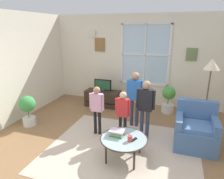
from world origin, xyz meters
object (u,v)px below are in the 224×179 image
television (103,85)px  coffee_table (124,139)px  remote_near_cup (130,137)px  floor_lamp (211,72)px  potted_plant_by_window (168,99)px  book_stack (117,133)px  remote_near_books (134,140)px  person_red_shirt (123,110)px  tv_stand (103,98)px  potted_plant_corner (28,108)px  person_black_shirt (146,103)px  cup (130,139)px  armchair (195,131)px  person_pink_shirt (97,105)px  person_blue_shirt (135,93)px

television → coffee_table: 2.58m
remote_near_cup → floor_lamp: (1.34, 1.47, 0.95)m
potted_plant_by_window → floor_lamp: 1.52m
book_stack → remote_near_books: (0.32, -0.06, -0.04)m
remote_near_books → person_red_shirt: (-0.37, 0.61, 0.24)m
tv_stand → potted_plant_corner: 2.12m
potted_plant_by_window → potted_plant_corner: potted_plant_by_window is taller
coffee_table → remote_near_books: size_ratio=5.97×
person_black_shirt → television: bearing=135.9°
cup → remote_near_books: size_ratio=0.72×
potted_plant_corner → remote_near_cup: bearing=-10.2°
armchair → potted_plant_by_window: size_ratio=1.17×
armchair → remote_near_cup: bearing=-145.1°
person_black_shirt → floor_lamp: 1.52m
person_red_shirt → person_pink_shirt: 0.58m
armchair → potted_plant_corner: size_ratio=1.19×
person_red_shirt → tv_stand: bearing=123.0°
remote_near_cup → potted_plant_by_window: (0.52, 2.30, -0.01)m
armchair → remote_near_cup: 1.37m
person_black_shirt → remote_near_cup: bearing=-100.1°
television → person_black_shirt: person_black_shirt is taller
book_stack → potted_plant_corner: size_ratio=0.35×
tv_stand → television: bearing=-90.0°
person_blue_shirt → floor_lamp: bearing=9.0°
tv_stand → armchair: armchair is taller
television → potted_plant_corner: size_ratio=0.69×
cup → floor_lamp: 2.25m
cup → floor_lamp: size_ratio=0.06×
coffee_table → book_stack: size_ratio=3.24×
armchair → potted_plant_by_window: 1.64m
television → book_stack: bearing=-63.1°
person_black_shirt → person_pink_shirt: bearing=-171.2°
cup → person_black_shirt: size_ratio=0.08×
television → person_black_shirt: size_ratio=0.41×
remote_near_books → person_red_shirt: 0.75m
remote_near_cup → floor_lamp: bearing=47.7°
armchair → person_red_shirt: size_ratio=0.83×
tv_stand → armchair: bearing=-29.7°
armchair → person_red_shirt: 1.46m
floor_lamp → remote_near_cup: bearing=-132.3°
cup → floor_lamp: bearing=50.4°
cup → potted_plant_corner: size_ratio=0.14×
remote_near_books → cup: bearing=-138.2°
remote_near_cup → cup: bearing=-75.7°
tv_stand → potted_plant_by_window: potted_plant_by_window is taller
potted_plant_corner → person_red_shirt: bearing=2.2°
tv_stand → person_black_shirt: 2.13m
person_red_shirt → person_blue_shirt: person_blue_shirt is taller
potted_plant_by_window → person_red_shirt: bearing=-114.5°
cup → person_black_shirt: person_black_shirt is taller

